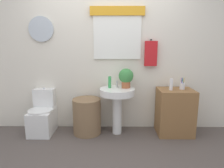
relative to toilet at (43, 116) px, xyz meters
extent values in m
plane|color=#564C47|center=(1.06, -0.88, -0.28)|extent=(8.00, 8.00, 0.00)
cube|color=silver|center=(1.06, 0.27, 1.02)|extent=(4.40, 0.10, 2.60)
cube|color=white|center=(1.22, 0.20, 1.26)|extent=(0.76, 0.03, 0.69)
cube|color=gold|center=(1.22, 0.19, 1.67)|extent=(0.86, 0.04, 0.14)
cylinder|color=silver|center=(0.00, 0.20, 1.40)|extent=(0.40, 0.03, 0.40)
cylinder|color=black|center=(1.76, 0.19, 1.23)|extent=(0.02, 0.06, 0.02)
cube|color=red|center=(1.76, 0.17, 1.01)|extent=(0.20, 0.05, 0.40)
cube|color=white|center=(0.00, -0.03, -0.08)|extent=(0.36, 0.50, 0.39)
cylinder|color=white|center=(0.00, -0.09, 0.12)|extent=(0.38, 0.38, 0.03)
cube|color=white|center=(0.00, 0.14, 0.27)|extent=(0.34, 0.18, 0.32)
cylinder|color=silver|center=(0.00, 0.14, 0.44)|extent=(0.04, 0.04, 0.02)
cylinder|color=#846647|center=(0.73, -0.03, 0.01)|extent=(0.45, 0.45, 0.58)
cylinder|color=white|center=(1.22, -0.03, 0.05)|extent=(0.15, 0.15, 0.65)
cylinder|color=white|center=(1.22, -0.03, 0.42)|extent=(0.55, 0.55, 0.10)
cylinder|color=silver|center=(1.22, 0.09, 0.52)|extent=(0.03, 0.03, 0.10)
cube|color=olive|center=(2.15, -0.03, 0.09)|extent=(0.55, 0.44, 0.74)
cylinder|color=green|center=(1.10, 0.02, 0.57)|extent=(0.05, 0.05, 0.19)
cylinder|color=#AD5B38|center=(1.36, 0.03, 0.52)|extent=(0.14, 0.14, 0.10)
sphere|color=#3D8442|center=(1.36, 0.03, 0.67)|extent=(0.23, 0.23, 0.23)
cylinder|color=white|center=(2.05, -0.07, 0.55)|extent=(0.05, 0.05, 0.18)
cylinder|color=silver|center=(2.24, -0.01, 0.51)|extent=(0.08, 0.08, 0.10)
cylinder|color=yellow|center=(2.26, -0.01, 0.56)|extent=(0.01, 0.03, 0.18)
cylinder|color=green|center=(2.24, 0.00, 0.56)|extent=(0.04, 0.02, 0.18)
cylinder|color=purple|center=(2.23, -0.02, 0.56)|extent=(0.01, 0.02, 0.18)
cylinder|color=blue|center=(2.25, -0.03, 0.56)|extent=(0.03, 0.02, 0.18)
camera|label=1|loc=(1.17, -3.08, 1.17)|focal=31.82mm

